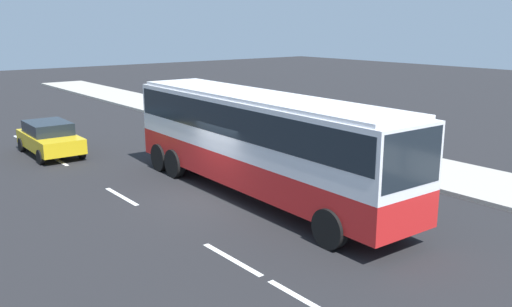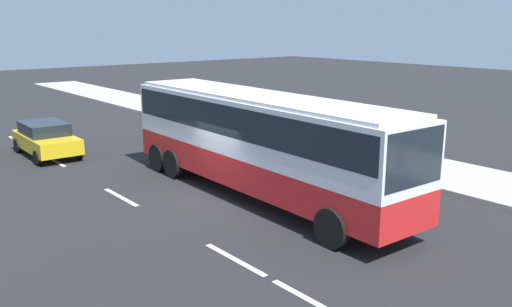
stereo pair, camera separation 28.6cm
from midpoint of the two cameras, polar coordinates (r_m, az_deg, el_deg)
ground_plane at (r=18.33m, az=-5.07°, el=-4.84°), size 120.00×120.00×0.00m
sidewalk_curb at (r=24.03m, az=12.19°, el=-0.48°), size 80.00×4.00×0.15m
lane_centreline at (r=12.90m, az=0.62°, el=-12.95°), size 41.32×0.16×0.01m
coach_bus at (r=18.01m, az=-0.23°, el=2.05°), size 12.55×2.91×3.51m
car_yellow_taxi at (r=25.92m, az=-21.62°, el=1.51°), size 4.30×2.01×1.50m
pedestrian_near_curb at (r=27.25m, az=3.11°, el=3.66°), size 0.32×0.32×1.66m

